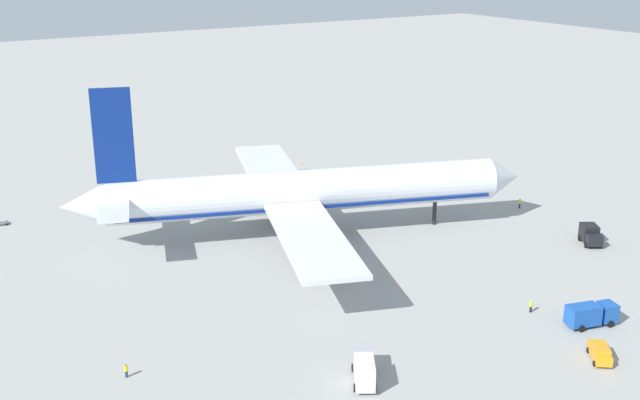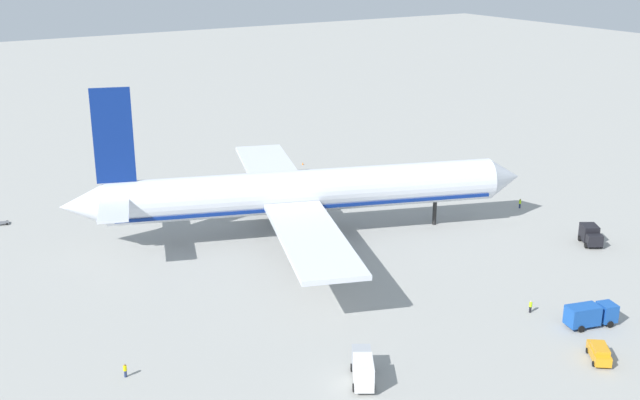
# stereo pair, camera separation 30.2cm
# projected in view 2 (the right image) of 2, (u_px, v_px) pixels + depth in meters

# --- Properties ---
(ground_plane) EXTENTS (600.00, 600.00, 0.00)m
(ground_plane) POSITION_uv_depth(u_px,v_px,m) (307.00, 234.00, 131.89)
(ground_plane) COLOR #9E9E99
(airliner) EXTENTS (74.60, 67.05, 25.89)m
(airliner) POSITION_uv_depth(u_px,v_px,m) (299.00, 192.00, 129.19)
(airliner) COLOR silver
(airliner) RESTS_ON ground
(service_truck_0) EXTENTS (4.61, 5.48, 2.97)m
(service_truck_0) POSITION_uv_depth(u_px,v_px,m) (590.00, 235.00, 127.30)
(service_truck_0) COLOR black
(service_truck_0) RESTS_ON ground
(service_truck_1) EXTENTS (7.03, 3.90, 2.93)m
(service_truck_1) POSITION_uv_depth(u_px,v_px,m) (590.00, 314.00, 100.19)
(service_truck_1) COLOR #194CA5
(service_truck_1) RESTS_ON ground
(service_truck_2) EXTENTS (5.25, 6.81, 3.21)m
(service_truck_2) POSITION_uv_depth(u_px,v_px,m) (363.00, 368.00, 87.46)
(service_truck_2) COLOR #999EA5
(service_truck_2) RESTS_ON ground
(service_van) EXTENTS (4.30, 4.90, 1.97)m
(service_van) POSITION_uv_depth(u_px,v_px,m) (599.00, 352.00, 92.21)
(service_van) COLOR orange
(service_van) RESTS_ON ground
(baggage_cart_0) EXTENTS (3.09, 1.97, 0.40)m
(baggage_cart_0) POSITION_uv_depth(u_px,v_px,m) (1.00, 223.00, 136.40)
(baggage_cart_0) COLOR #595B60
(baggage_cart_0) RESTS_ON ground
(ground_worker_1) EXTENTS (0.57, 0.57, 1.69)m
(ground_worker_1) POSITION_uv_depth(u_px,v_px,m) (530.00, 306.00, 104.11)
(ground_worker_1) COLOR black
(ground_worker_1) RESTS_ON ground
(ground_worker_2) EXTENTS (0.56, 0.56, 1.64)m
(ground_worker_2) POSITION_uv_depth(u_px,v_px,m) (125.00, 370.00, 88.73)
(ground_worker_2) COLOR navy
(ground_worker_2) RESTS_ON ground
(ground_worker_5) EXTENTS (0.40, 0.40, 1.77)m
(ground_worker_5) POSITION_uv_depth(u_px,v_px,m) (520.00, 203.00, 144.52)
(ground_worker_5) COLOR navy
(ground_worker_5) RESTS_ON ground
(traffic_cone_0) EXTENTS (0.36, 0.36, 0.55)m
(traffic_cone_0) POSITION_uv_depth(u_px,v_px,m) (90.00, 200.00, 148.56)
(traffic_cone_0) COLOR orange
(traffic_cone_0) RESTS_ON ground
(traffic_cone_2) EXTENTS (0.36, 0.36, 0.55)m
(traffic_cone_2) POSITION_uv_depth(u_px,v_px,m) (303.00, 163.00, 172.52)
(traffic_cone_2) COLOR orange
(traffic_cone_2) RESTS_ON ground
(traffic_cone_3) EXTENTS (0.36, 0.36, 0.55)m
(traffic_cone_3) POSITION_uv_depth(u_px,v_px,m) (385.00, 171.00, 167.14)
(traffic_cone_3) COLOR orange
(traffic_cone_3) RESTS_ON ground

